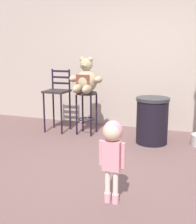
% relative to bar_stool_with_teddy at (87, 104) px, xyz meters
% --- Properties ---
extents(ground_plane, '(24.00, 24.00, 0.00)m').
position_rel_bar_stool_with_teddy_xyz_m(ground_plane, '(0.75, -1.45, -0.54)').
color(ground_plane, brown).
extents(building_wall, '(7.76, 0.30, 3.45)m').
position_rel_bar_stool_with_teddy_xyz_m(building_wall, '(0.75, 0.90, 1.19)').
color(building_wall, '#B09F91').
rests_on(building_wall, ground_plane).
extents(bar_stool_with_teddy, '(0.37, 0.37, 0.77)m').
position_rel_bar_stool_with_teddy_xyz_m(bar_stool_with_teddy, '(0.00, 0.00, 0.00)').
color(bar_stool_with_teddy, '#282222').
rests_on(bar_stool_with_teddy, ground_plane).
extents(teddy_bear, '(0.61, 0.54, 0.62)m').
position_rel_bar_stool_with_teddy_xyz_m(teddy_bear, '(0.00, -0.03, 0.45)').
color(teddy_bear, tan).
rests_on(teddy_bear, bar_stool_with_teddy).
extents(child_walking, '(0.27, 0.21, 0.85)m').
position_rel_bar_stool_with_teddy_xyz_m(child_walking, '(1.19, -2.22, 0.08)').
color(child_walking, '#D89CA8').
rests_on(child_walking, ground_plane).
extents(trash_bin, '(0.54, 0.54, 0.76)m').
position_rel_bar_stool_with_teddy_xyz_m(trash_bin, '(1.21, -0.14, -0.16)').
color(trash_bin, black).
rests_on(trash_bin, ground_plane).
extents(bar_chair_empty, '(0.42, 0.42, 1.15)m').
position_rel_bar_stool_with_teddy_xyz_m(bar_chair_empty, '(-0.58, -0.00, 0.14)').
color(bar_chair_empty, '#282222').
rests_on(bar_chair_empty, ground_plane).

